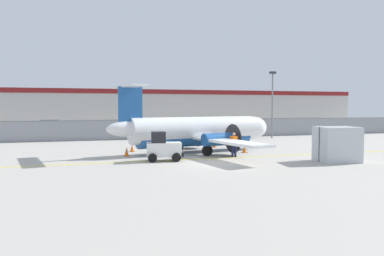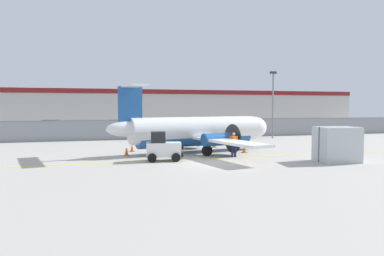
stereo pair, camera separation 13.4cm
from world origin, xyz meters
The scene contains 17 objects.
ground_plane centered at (0.00, 2.00, 0.00)m, with size 140.00×140.00×0.01m.
perimeter_fence centered at (0.00, 18.00, 1.12)m, with size 98.00×0.10×2.10m.
parking_lot_strip centered at (0.00, 29.50, 0.06)m, with size 98.00×17.00×0.12m.
background_building centered at (0.00, 47.99, 3.26)m, with size 91.00×8.10×6.50m.
commuter_airplane centered at (0.47, 5.56, 1.60)m, with size 13.50×15.99×4.92m.
baggage_tug centered at (-3.08, 1.92, 0.86)m, with size 2.48×1.69×1.88m.
ground_crew_worker centered at (1.97, 2.24, 0.95)m, with size 0.55×0.41×1.70m.
cargo_container centered at (7.39, -1.56, 1.10)m, with size 2.65×2.31×2.20m.
traffic_cone_near_left centered at (-4.34, 7.36, 0.31)m, with size 0.36×0.36×0.64m.
traffic_cone_near_right centered at (2.77, 8.39, 0.31)m, with size 0.36×0.36×0.64m.
traffic_cone_far_left centered at (-5.05, 4.97, 0.31)m, with size 0.36×0.36×0.64m.
traffic_cone_far_right centered at (3.70, 4.29, 0.31)m, with size 0.36×0.36×0.64m.
parked_car_0 centered at (-12.08, 31.18, 0.89)m, with size 4.28×2.18×1.58m.
parked_car_1 centered at (-3.72, 29.27, 0.89)m, with size 4.37×2.38×1.58m.
parked_car_2 centered at (3.24, 30.52, 0.89)m, with size 4.34×2.31×1.58m.
parked_car_3 centered at (13.64, 35.42, 0.89)m, with size 4.36×2.35×1.58m.
apron_light_pole centered at (11.97, 15.10, 4.30)m, with size 0.70×0.30×7.27m.
Camera 2 is at (-8.04, -21.49, 3.50)m, focal length 35.00 mm.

